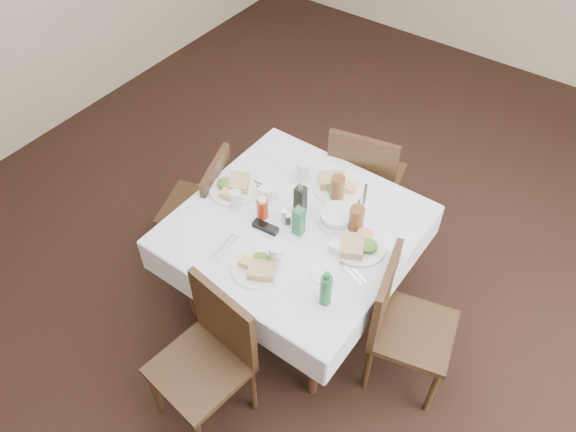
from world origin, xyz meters
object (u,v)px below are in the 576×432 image
Objects in this scene: oil_cruet_dark at (300,199)px; chair_north at (364,177)px; chair_east at (400,318)px; dining_table at (295,233)px; water_e at (358,222)px; water_w at (236,200)px; coffee_mug at (266,194)px; green_bottle at (326,290)px; chair_south at (211,350)px; ketchup_bottle at (262,208)px; bread_basket at (337,217)px; water_s at (276,256)px; chair_west at (205,203)px; oil_cruet_green at (299,220)px; water_n at (303,172)px.

chair_north is at bearing 85.76° from oil_cruet_dark.
chair_east is 3.75× the size of oil_cruet_dark.
dining_table is 0.38m from water_e.
water_w is 0.88× the size of coffee_mug.
water_e is at bearing 11.64° from coffee_mug.
chair_east is at bearing -49.47° from chair_north.
chair_south is at bearing -130.54° from green_bottle.
ketchup_bottle is at bearing -161.24° from dining_table.
water_w is at bearing -158.07° from water_e.
chair_east is 0.66m from bread_basket.
green_bottle is (0.34, -0.05, 0.03)m from water_s.
oil_cruet_dark is (-0.03, 0.09, 0.19)m from dining_table.
chair_west is at bearing -171.00° from bread_basket.
coffee_mug is (-0.29, 0.87, 0.27)m from chair_south.
chair_west is 0.79m from oil_cruet_dark.
water_w is (0.37, -0.10, 0.33)m from chair_west.
green_bottle reaches higher than oil_cruet_green.
green_bottle reaches higher than ketchup_bottle.
water_s is at bearing -41.28° from ketchup_bottle.
water_e is 0.78× the size of ketchup_bottle.
water_s is 0.63× the size of bread_basket.
chair_south reaches higher than coffee_mug.
ketchup_bottle is 0.68m from green_bottle.
ketchup_bottle is at bearing 138.72° from water_s.
bread_basket is 0.23m from oil_cruet_dark.
bread_basket is 0.56m from green_bottle.
oil_cruet_dark reaches higher than water_s.
chair_east is at bearing 43.32° from green_bottle.
oil_cruet_dark is 1.75× the size of coffee_mug.
chair_south is 1.06m from water_e.
oil_cruet_green reaches higher than chair_south.
dining_table is 1.41× the size of chair_east.
green_bottle is at bearing -18.25° from water_w.
water_s is at bearing -20.74° from chair_west.
dining_table is at bearing -62.05° from water_n.
water_s is at bearing -86.62° from chair_north.
water_n is 1.10× the size of water_w.
water_n is at bearing 157.28° from chair_east.
chair_west is 6.45× the size of water_n.
chair_south is 0.86m from water_w.
coffee_mug is at bearing 161.54° from oil_cruet_green.
water_s is at bearing -102.23° from bread_basket.
oil_cruet_dark reaches higher than ketchup_bottle.
oil_cruet_dark reaches higher than chair_east.
chair_east is 0.98m from ketchup_bottle.
oil_cruet_green reaches higher than ketchup_bottle.
water_e reaches higher than bread_basket.
water_e is at bearing 28.90° from dining_table.
water_n is (-0.19, -0.46, 0.28)m from chair_north.
oil_cruet_green is (0.02, 0.76, 0.33)m from chair_south.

